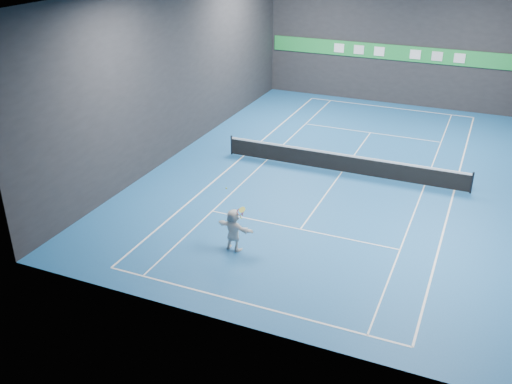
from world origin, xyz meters
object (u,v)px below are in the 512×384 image
at_px(player, 233,230).
at_px(tennis_net, 343,162).
at_px(tennis_ball, 226,188).
at_px(tennis_racket, 241,212).

distance_m(player, tennis_net, 9.11).
height_order(tennis_ball, tennis_racket, tennis_ball).
bearing_deg(tennis_net, player, -101.91).
bearing_deg(tennis_ball, tennis_racket, -1.22).
relative_size(tennis_ball, tennis_racket, 0.12).
relative_size(tennis_ball, tennis_net, 0.00).
height_order(player, tennis_ball, tennis_ball).
height_order(player, tennis_racket, tennis_racket).
bearing_deg(player, tennis_racket, -160.94).
bearing_deg(player, tennis_net, -92.00).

